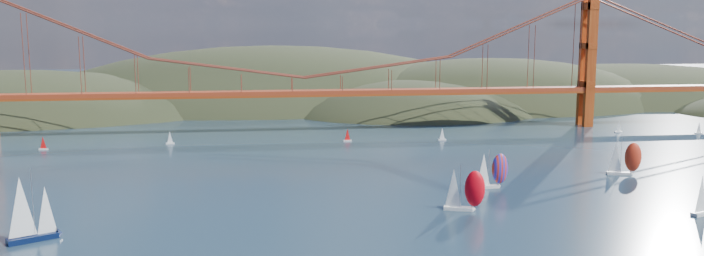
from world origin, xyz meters
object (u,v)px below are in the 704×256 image
sloop_navy (29,209)px  racer_rwb (491,170)px  racer_3 (624,157)px  racer_0 (464,189)px

sloop_navy → racer_rwb: 111.17m
racer_3 → racer_rwb: 44.38m
racer_0 → racer_rwb: (13.94, 20.54, -0.22)m
racer_0 → racer_3: 64.86m
racer_rwb → racer_3: bearing=7.4°
sloop_navy → racer_3: bearing=-15.5°
sloop_navy → racer_3: size_ratio=1.38×
racer_0 → racer_3: (57.15, 30.68, -0.05)m
racer_0 → racer_rwb: size_ratio=1.04×
racer_rwb → racer_0: bearing=-130.0°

